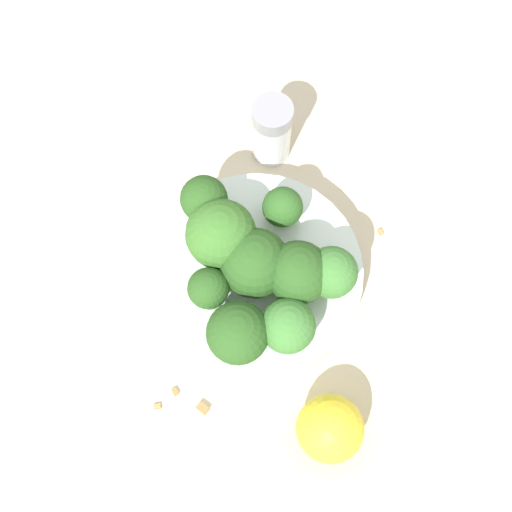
{
  "coord_description": "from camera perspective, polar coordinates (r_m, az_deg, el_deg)",
  "views": [
    {
      "loc": [
        -0.04,
        0.19,
        0.6
      ],
      "look_at": [
        0.0,
        0.0,
        0.07
      ],
      "focal_mm": 50.0,
      "sensor_mm": 36.0,
      "label": 1
    }
  ],
  "objects": [
    {
      "name": "broccoli_floret_4",
      "position": [
        0.57,
        5.97,
        -1.79
      ],
      "size": [
        0.04,
        0.04,
        0.05
      ],
      "color": "#84AD66",
      "rests_on": "bowl"
    },
    {
      "name": "broccoli_floret_3",
      "position": [
        0.57,
        -2.83,
        1.74
      ],
      "size": [
        0.06,
        0.06,
        0.07
      ],
      "color": "#84AD66",
      "rests_on": "bowl"
    },
    {
      "name": "almond_crumb_1",
      "position": [
        0.66,
        9.95,
        1.96
      ],
      "size": [
        0.01,
        0.01,
        0.01
      ],
      "primitive_type": "cube",
      "rotation": [
        0.0,
        0.0,
        2.17
      ],
      "color": "#AD7F4C",
      "rests_on": "ground_plane"
    },
    {
      "name": "broccoli_floret_1",
      "position": [
        0.57,
        -0.47,
        -0.5
      ],
      "size": [
        0.06,
        0.06,
        0.06
      ],
      "color": "#8EB770",
      "rests_on": "bowl"
    },
    {
      "name": "almond_crumb_0",
      "position": [
        0.61,
        -4.3,
        -12.01
      ],
      "size": [
        0.01,
        0.01,
        0.01
      ],
      "primitive_type": "cube",
      "rotation": [
        0.0,
        0.0,
        2.7
      ],
      "color": "olive",
      "rests_on": "ground_plane"
    },
    {
      "name": "broccoli_floret_5",
      "position": [
        0.56,
        2.56,
        -5.66
      ],
      "size": [
        0.04,
        0.04,
        0.05
      ],
      "color": "#7A9E5B",
      "rests_on": "bowl"
    },
    {
      "name": "broccoli_floret_2",
      "position": [
        0.57,
        3.37,
        -1.34
      ],
      "size": [
        0.05,
        0.05,
        0.06
      ],
      "color": "#7A9E5B",
      "rests_on": "bowl"
    },
    {
      "name": "broccoli_floret_0",
      "position": [
        0.55,
        -1.77,
        -6.13
      ],
      "size": [
        0.05,
        0.05,
        0.06
      ],
      "color": "#8EB770",
      "rests_on": "bowl"
    },
    {
      "name": "almond_crumb_3",
      "position": [
        0.61,
        -6.5,
        -10.7
      ],
      "size": [
        0.01,
        0.01,
        0.01
      ],
      "primitive_type": "cube",
      "rotation": [
        0.0,
        0.0,
        5.45
      ],
      "color": "olive",
      "rests_on": "ground_plane"
    },
    {
      "name": "almond_crumb_2",
      "position": [
        0.61,
        -7.93,
        -11.82
      ],
      "size": [
        0.01,
        0.01,
        0.01
      ],
      "primitive_type": "cube",
      "rotation": [
        0.0,
        0.0,
        0.36
      ],
      "color": "#AD7F4C",
      "rests_on": "ground_plane"
    },
    {
      "name": "broccoli_floret_7",
      "position": [
        0.6,
        2.14,
        3.9
      ],
      "size": [
        0.03,
        0.03,
        0.04
      ],
      "color": "#7A9E5B",
      "rests_on": "bowl"
    },
    {
      "name": "pepper_shaker",
      "position": [
        0.66,
        1.27,
        9.99
      ],
      "size": [
        0.04,
        0.04,
        0.07
      ],
      "color": "silver",
      "rests_on": "ground_plane"
    },
    {
      "name": "broccoli_floret_6",
      "position": [
        0.57,
        -3.82,
        -2.71
      ],
      "size": [
        0.03,
        0.03,
        0.05
      ],
      "color": "#84AD66",
      "rests_on": "bowl"
    },
    {
      "name": "ground_plane",
      "position": [
        0.64,
        0.0,
        -2.21
      ],
      "size": [
        3.0,
        3.0,
        0.0
      ],
      "primitive_type": "plane",
      "color": "beige"
    },
    {
      "name": "lemon_wedge",
      "position": [
        0.58,
        5.94,
        -13.57
      ],
      "size": [
        0.05,
        0.05,
        0.05
      ],
      "primitive_type": "sphere",
      "color": "yellow",
      "rests_on": "ground_plane"
    },
    {
      "name": "bowl",
      "position": [
        0.62,
        0.0,
        -1.68
      ],
      "size": [
        0.18,
        0.18,
        0.04
      ],
      "primitive_type": "cylinder",
      "color": "silver",
      "rests_on": "ground_plane"
    },
    {
      "name": "broccoli_floret_8",
      "position": [
        0.59,
        -4.17,
        4.46
      ],
      "size": [
        0.04,
        0.04,
        0.06
      ],
      "color": "#7A9E5B",
      "rests_on": "bowl"
    }
  ]
}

